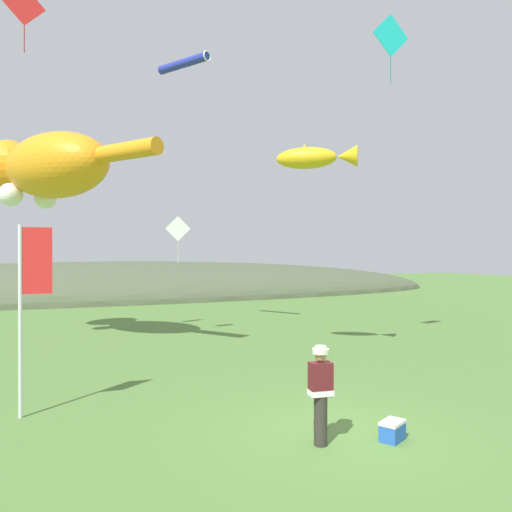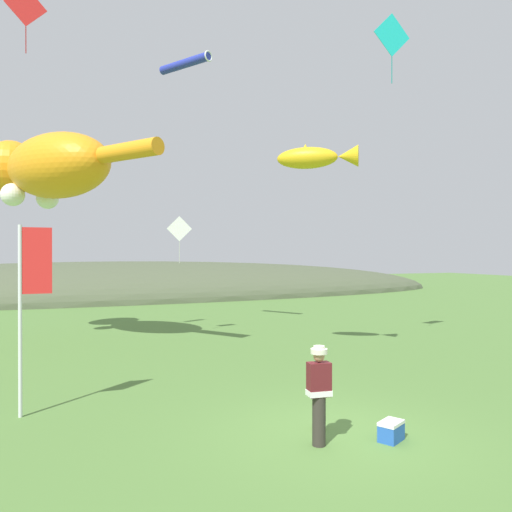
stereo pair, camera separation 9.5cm
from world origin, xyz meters
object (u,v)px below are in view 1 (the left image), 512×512
(kite_tube_streamer, at_px, (184,63))
(kite_diamond_white, at_px, (178,229))
(kite_giant_cat, at_px, (45,168))
(kite_spool, at_px, (319,424))
(picnic_cooler, at_px, (392,431))
(festival_banner_pole, at_px, (29,291))
(kite_diamond_teal, at_px, (391,36))
(festival_attendant, at_px, (321,392))
(kite_fish_windsock, at_px, (315,157))
(kite_diamond_red, at_px, (24,6))

(kite_tube_streamer, height_order, kite_diamond_white, kite_tube_streamer)
(kite_tube_streamer, bearing_deg, kite_giant_cat, 178.62)
(kite_spool, bearing_deg, kite_giant_cat, 112.62)
(kite_spool, xyz_separation_m, picnic_cooler, (0.94, -1.05, 0.08))
(kite_spool, relative_size, kite_tube_streamer, 0.08)
(kite_giant_cat, distance_m, kite_tube_streamer, 7.02)
(kite_giant_cat, bearing_deg, festival_banner_pole, -92.07)
(kite_giant_cat, relative_size, kite_diamond_teal, 3.42)
(kite_spool, distance_m, kite_diamond_white, 12.38)
(kite_giant_cat, bearing_deg, kite_diamond_teal, -31.16)
(festival_attendant, bearing_deg, picnic_cooler, -13.24)
(kite_spool, xyz_separation_m, kite_diamond_white, (0.09, 11.61, 4.31))
(picnic_cooler, xyz_separation_m, festival_banner_pole, (-6.17, 4.03, 2.45))
(kite_spool, xyz_separation_m, kite_fish_windsock, (3.22, 5.80, 6.45))
(festival_banner_pole, bearing_deg, kite_tube_streamer, 57.25)
(festival_banner_pole, xyz_separation_m, kite_giant_cat, (0.32, 8.82, 3.99))
(festival_attendant, xyz_separation_m, kite_spool, (0.39, 0.74, -0.85))
(kite_fish_windsock, height_order, kite_diamond_red, kite_diamond_red)
(picnic_cooler, xyz_separation_m, kite_fish_windsock, (2.28, 6.85, 6.37))
(kite_tube_streamer, bearing_deg, kite_diamond_teal, -49.32)
(picnic_cooler, height_order, festival_banner_pole, festival_banner_pole)
(festival_attendant, xyz_separation_m, kite_giant_cat, (-4.52, 12.53, 5.67))
(kite_giant_cat, relative_size, kite_diamond_red, 3.58)
(festival_banner_pole, xyz_separation_m, kite_fish_windsock, (8.45, 2.82, 3.92))
(festival_attendant, distance_m, kite_diamond_teal, 13.09)
(kite_fish_windsock, xyz_separation_m, kite_diamond_teal, (2.62, -0.50, 4.21))
(kite_diamond_teal, bearing_deg, kite_spool, -137.78)
(picnic_cooler, distance_m, kite_tube_streamer, 16.88)
(festival_attendant, height_order, kite_fish_windsock, kite_fish_windsock)
(kite_giant_cat, bearing_deg, kite_diamond_white, -2.15)
(picnic_cooler, bearing_deg, kite_tube_streamer, 92.60)
(festival_banner_pole, relative_size, kite_giant_cat, 0.50)
(festival_banner_pole, bearing_deg, festival_attendant, -37.49)
(kite_giant_cat, bearing_deg, kite_tube_streamer, -1.38)
(picnic_cooler, height_order, kite_fish_windsock, kite_fish_windsock)
(kite_giant_cat, height_order, kite_tube_streamer, kite_tube_streamer)
(festival_attendant, distance_m, kite_tube_streamer, 16.15)
(kite_spool, bearing_deg, kite_diamond_teal, 42.22)
(festival_attendant, bearing_deg, kite_diamond_white, 87.79)
(festival_attendant, xyz_separation_m, picnic_cooler, (1.33, -0.31, -0.77))
(kite_spool, bearing_deg, kite_tube_streamer, 88.24)
(kite_spool, distance_m, kite_giant_cat, 14.35)
(kite_spool, bearing_deg, kite_fish_windsock, 60.98)
(kite_giant_cat, height_order, kite_fish_windsock, kite_giant_cat)
(kite_spool, bearing_deg, kite_diamond_red, 119.27)
(festival_attendant, height_order, kite_diamond_white, kite_diamond_white)
(picnic_cooler, height_order, kite_giant_cat, kite_giant_cat)
(picnic_cooler, xyz_separation_m, kite_diamond_teal, (4.90, 6.35, 10.58))
(festival_attendant, xyz_separation_m, kite_tube_streamer, (0.75, 12.41, 10.31))
(festival_attendant, relative_size, kite_fish_windsock, 0.69)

